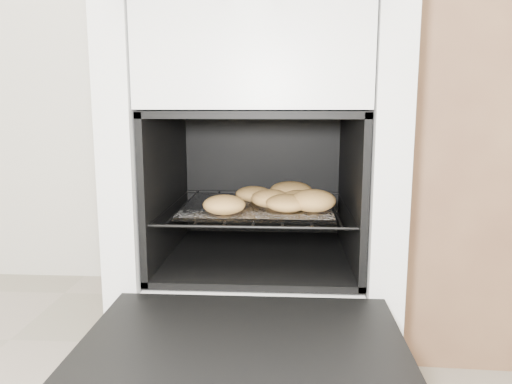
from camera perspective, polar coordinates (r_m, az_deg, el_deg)
stove at (r=1.35m, az=0.41°, el=3.43°), size 0.65×0.72×1.00m
oven_door at (r=0.90m, az=-1.58°, el=-18.17°), size 0.59×0.46×0.04m
oven_rack at (r=1.30m, az=0.23°, el=-1.72°), size 0.47×0.46×0.01m
foil_sheet at (r=1.27m, az=0.18°, el=-1.63°), size 0.37×0.33×0.01m
baked_rolls at (r=1.24m, az=2.74°, el=-0.69°), size 0.35×0.35×0.05m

